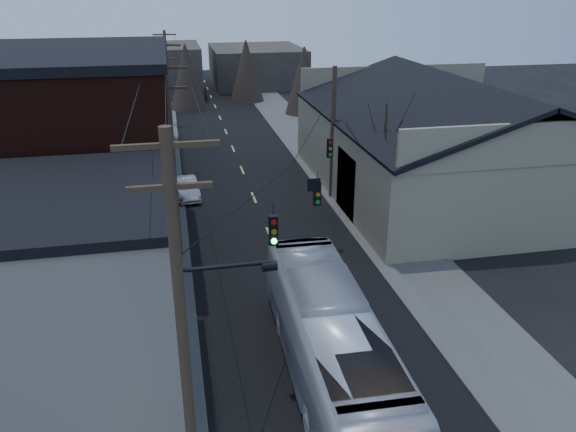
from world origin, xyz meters
name	(u,v)px	position (x,y,z in m)	size (l,w,h in m)	color
road_surface	(246,178)	(0.00, 30.00, 0.01)	(9.00, 110.00, 0.02)	black
sidewalk_left	(154,184)	(-6.50, 30.00, 0.06)	(4.00, 110.00, 0.12)	#474744
sidewalk_right	(332,172)	(6.50, 30.00, 0.06)	(4.00, 110.00, 0.12)	#474744
building_clapboard	(59,297)	(-9.00, 9.00, 3.50)	(8.00, 8.00, 7.00)	gray
building_brick	(70,160)	(-10.00, 20.00, 5.00)	(10.00, 12.00, 10.00)	black
building_left_far	(111,119)	(-9.50, 36.00, 3.50)	(9.00, 14.00, 7.00)	#312C27
warehouse	(447,151)	(13.00, 25.00, 2.70)	(16.16, 20.60, 7.73)	gray
building_far_left	(160,70)	(-6.00, 65.00, 3.00)	(10.00, 12.00, 6.00)	#312C27
building_far_right	(257,66)	(7.00, 70.00, 2.50)	(12.00, 14.00, 5.00)	#312C27
bare_tree	(383,167)	(6.50, 20.00, 3.60)	(0.40, 0.40, 7.20)	black
utility_lines	(204,134)	(-3.11, 24.14, 4.95)	(11.24, 45.28, 10.50)	#382B1E
bus	(331,343)	(-0.07, 7.16, 1.65)	(2.78, 11.87, 3.31)	silver
parked_car	(187,188)	(-4.30, 27.04, 0.63)	(1.34, 3.84, 1.27)	#B2B6BA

